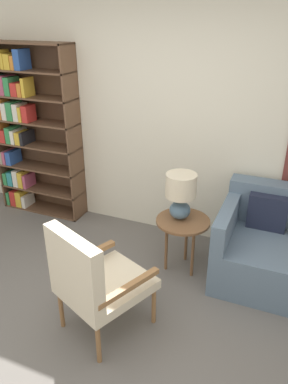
{
  "coord_description": "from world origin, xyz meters",
  "views": [
    {
      "loc": [
        1.22,
        -1.61,
        2.29
      ],
      "look_at": [
        0.09,
        1.07,
        0.9
      ],
      "focal_mm": 35.0,
      "sensor_mm": 36.0,
      "label": 1
    }
  ],
  "objects": [
    {
      "name": "armchair",
      "position": [
        0.01,
        0.28,
        0.53
      ],
      "size": [
        0.77,
        0.81,
        0.95
      ],
      "color": "olive",
      "rests_on": "ground_plane"
    },
    {
      "name": "table_lamp",
      "position": [
        0.34,
        1.36,
        0.82
      ],
      "size": [
        0.29,
        0.29,
        0.45
      ],
      "color": "slate",
      "rests_on": "side_table"
    },
    {
      "name": "side_table",
      "position": [
        0.38,
        1.34,
        0.49
      ],
      "size": [
        0.51,
        0.51,
        0.55
      ],
      "color": "brown",
      "rests_on": "ground_plane"
    },
    {
      "name": "ground_plane",
      "position": [
        0.0,
        0.0,
        0.0
      ],
      "size": [
        14.0,
        14.0,
        0.0
      ],
      "primitive_type": "plane",
      "color": "#66605B"
    },
    {
      "name": "bookshelf",
      "position": [
        -1.76,
        1.85,
        1.05
      ],
      "size": [
        1.08,
        0.3,
        2.02
      ],
      "color": "brown",
      "rests_on": "ground_plane"
    },
    {
      "name": "wall_back",
      "position": [
        0.03,
        2.03,
        1.35
      ],
      "size": [
        6.4,
        0.08,
        2.7
      ],
      "color": "silver",
      "rests_on": "ground_plane"
    }
  ]
}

